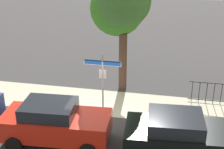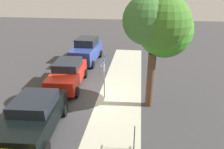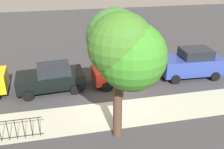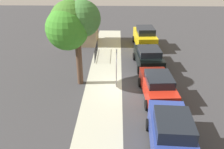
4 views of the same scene
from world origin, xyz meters
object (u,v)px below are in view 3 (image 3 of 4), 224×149
street_sign (115,74)px  car_red (125,71)px  car_blue (192,63)px  car_black (51,78)px  shade_tree (124,48)px

street_sign → car_red: size_ratio=0.65×
car_blue → street_sign: bearing=25.7°
car_red → car_black: car_red is taller
shade_tree → street_sign: bearing=-96.4°
car_blue → car_black: car_blue is taller
street_sign → car_blue: bearing=-157.1°
car_black → car_red: bearing=176.6°
street_sign → car_blue: size_ratio=0.65×
shade_tree → car_red: bearing=-106.3°
street_sign → shade_tree: size_ratio=0.48×
shade_tree → car_blue: size_ratio=1.37×
car_black → shade_tree: bearing=116.1°
car_black → street_sign: bearing=139.1°
street_sign → car_black: size_ratio=0.66×
street_sign → car_black: bearing=-36.9°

